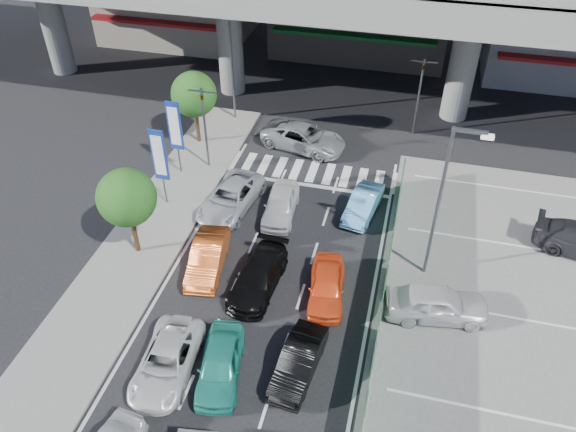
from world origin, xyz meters
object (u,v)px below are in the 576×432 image
(tree_near, at_px, (127,198))
(crossing_wagon_silver, at_px, (304,138))
(street_lamp_left, at_px, (234,53))
(sedan_white_mid_left, at_px, (167,361))
(street_lamp_right, at_px, (445,193))
(taxi_orange_right, at_px, (327,286))
(sedan_white_front_mid, at_px, (281,204))
(traffic_light_right, at_px, (422,78))
(signboard_far, at_px, (175,128))
(taxi_teal_mid, at_px, (220,364))
(hatch_black_mid_right, at_px, (299,362))
(kei_truck_front_right, at_px, (363,204))
(wagon_silver_front_left, at_px, (231,198))
(traffic_cone, at_px, (393,301))
(traffic_light_left, at_px, (203,109))
(tree_far, at_px, (194,94))
(taxi_orange_left, at_px, (208,257))
(parked_sedan_white, at_px, (437,303))
(sedan_black_mid, at_px, (258,277))
(signboard_near, at_px, (159,157))

(tree_near, bearing_deg, crossing_wagon_silver, 62.93)
(street_lamp_left, relative_size, sedan_white_mid_left, 1.78)
(street_lamp_right, height_order, taxi_orange_right, street_lamp_right)
(tree_near, height_order, crossing_wagon_silver, tree_near)
(sedan_white_front_mid, bearing_deg, traffic_light_right, 54.79)
(signboard_far, xyz_separation_m, taxi_teal_mid, (7.07, -12.89, -2.37))
(hatch_black_mid_right, relative_size, kei_truck_front_right, 1.02)
(wagon_silver_front_left, distance_m, traffic_cone, 10.67)
(traffic_light_left, height_order, street_lamp_right, street_lamp_right)
(sedan_white_mid_left, height_order, taxi_teal_mid, taxi_teal_mid)
(traffic_light_left, xyz_separation_m, taxi_orange_right, (8.93, -8.68, -3.26))
(traffic_light_left, relative_size, taxi_orange_right, 1.32)
(tree_far, xyz_separation_m, sedan_white_front_mid, (6.98, -5.90, -2.70))
(hatch_black_mid_right, distance_m, kei_truck_front_right, 10.85)
(signboard_far, xyz_separation_m, taxi_orange_left, (4.43, -7.24, -2.37))
(kei_truck_front_right, xyz_separation_m, parked_sedan_white, (4.14, -6.49, 0.20))
(sedan_black_mid, height_order, kei_truck_front_right, sedan_black_mid)
(tree_far, bearing_deg, traffic_cone, -39.41)
(taxi_orange_right, distance_m, sedan_white_front_mid, 6.36)
(wagon_silver_front_left, bearing_deg, signboard_near, -164.55)
(sedan_white_mid_left, distance_m, traffic_cone, 10.11)
(tree_near, height_order, wagon_silver_front_left, tree_near)
(tree_far, relative_size, taxi_orange_left, 1.15)
(taxi_orange_left, bearing_deg, sedan_black_mid, -21.56)
(sedan_black_mid, distance_m, sedan_white_front_mid, 5.49)
(street_lamp_left, height_order, traffic_cone, street_lamp_left)
(sedan_white_front_mid, bearing_deg, traffic_light_left, 143.82)
(sedan_white_mid_left, bearing_deg, sedan_white_front_mid, 75.99)
(signboard_far, bearing_deg, traffic_light_left, 35.70)
(hatch_black_mid_right, height_order, wagon_silver_front_left, wagon_silver_front_left)
(street_lamp_right, bearing_deg, parked_sedan_white, -80.90)
(taxi_orange_left, height_order, crossing_wagon_silver, crossing_wagon_silver)
(street_lamp_left, distance_m, taxi_orange_right, 17.73)
(sedan_white_mid_left, xyz_separation_m, traffic_cone, (8.41, 5.61, -0.21))
(street_lamp_right, height_order, tree_near, street_lamp_right)
(taxi_orange_right, distance_m, traffic_cone, 3.03)
(taxi_teal_mid, height_order, traffic_cone, taxi_teal_mid)
(traffic_light_right, relative_size, traffic_cone, 7.32)
(street_lamp_left, distance_m, sedan_white_front_mid, 11.63)
(hatch_black_mid_right, bearing_deg, taxi_orange_right, 92.48)
(traffic_light_left, distance_m, tree_near, 8.06)
(signboard_near, relative_size, taxi_teal_mid, 1.16)
(sedan_white_mid_left, xyz_separation_m, crossing_wagon_silver, (1.54, 17.74, 0.12))
(sedan_black_mid, bearing_deg, parked_sedan_white, 5.02)
(kei_truck_front_right, bearing_deg, crossing_wagon_silver, 138.60)
(wagon_silver_front_left, xyz_separation_m, traffic_cone, (9.36, -5.12, -0.27))
(sedan_black_mid, relative_size, kei_truck_front_right, 1.21)
(kei_truck_front_right, bearing_deg, wagon_silver_front_left, -159.79)
(traffic_light_right, xyz_separation_m, crossing_wagon_silver, (-6.62, -3.49, -3.19))
(parked_sedan_white, bearing_deg, wagon_silver_front_left, 55.81)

